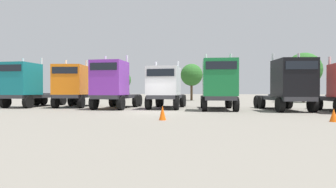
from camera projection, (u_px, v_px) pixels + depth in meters
ground at (155, 112)px, 17.79m from camera, size 200.00×200.00×0.00m
semi_truck_teal at (26, 85)px, 23.13m from camera, size 3.01×6.51×4.48m
semi_truck_orange at (73, 85)px, 23.06m from camera, size 3.86×6.35×4.29m
semi_truck_purple at (113, 84)px, 21.01m from camera, size 3.00×6.41×4.41m
semi_truck_white at (165, 87)px, 21.23m from camera, size 2.93×6.22×3.97m
semi_truck_green at (219, 85)px, 19.51m from camera, size 3.33×6.26×4.35m
semi_truck_black at (289, 85)px, 18.74m from camera, size 3.78×6.48×4.28m
traffic_cone_mid at (334, 115)px, 12.28m from camera, size 0.36×0.36×0.63m
traffic_cone_far at (163, 113)px, 13.01m from camera, size 0.36×0.36×0.73m
oak_far_left at (121, 80)px, 44.09m from camera, size 3.27×3.27×4.96m
oak_far_centre at (192, 75)px, 40.03m from camera, size 3.40×3.40×5.65m
oak_far_right at (304, 70)px, 33.12m from camera, size 4.35×4.35×6.35m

